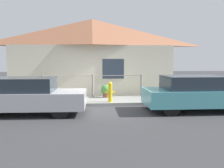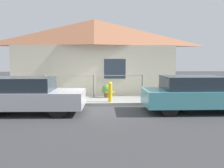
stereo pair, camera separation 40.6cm
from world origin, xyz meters
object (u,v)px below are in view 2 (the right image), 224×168
Objects in this scene: potted_plant_by_fence at (46,92)px; potted_plant_corner at (162,93)px; car_left at (24,95)px; potted_plant_near_hydrant at (107,90)px; fire_hydrant at (110,91)px; car_right at (195,94)px.

potted_plant_corner is at bearing -1.27° from potted_plant_by_fence.
car_left reaches higher than potted_plant_by_fence.
potted_plant_near_hydrant is at bearing 45.20° from car_left.
car_left is at bearing -93.91° from potted_plant_by_fence.
potted_plant_by_fence is at bearing 157.35° from fire_hydrant.
car_left is 4.86× the size of fire_hydrant.
car_right is at bearing -78.98° from potted_plant_corner.
car_right is 3.45m from fire_hydrant.
car_right reaches higher than car_left.
car_left is 4.21m from potted_plant_near_hydrant.
potted_plant_near_hydrant is at bearing 138.77° from car_right.
car_left is 7.87× the size of potted_plant_by_fence.
car_right reaches higher than potted_plant_by_fence.
potted_plant_corner is (2.65, -0.20, -0.11)m from potted_plant_near_hydrant.
car_right is at bearing -42.14° from potted_plant_near_hydrant.
potted_plant_near_hydrant is (3.07, 2.87, -0.19)m from car_left.
potted_plant_corner is (2.56, 1.12, -0.22)m from fire_hydrant.
potted_plant_corner is (5.53, -0.12, -0.06)m from potted_plant_by_fence.
car_right reaches higher than fire_hydrant.
potted_plant_by_fence is at bearing 156.14° from car_right.
car_right is (6.24, -0.00, 0.01)m from car_left.
fire_hydrant is at bearing -156.35° from potted_plant_corner.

